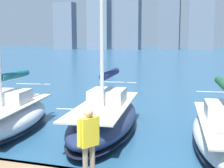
# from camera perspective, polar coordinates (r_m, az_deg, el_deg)

# --- Properties ---
(city_skyline) EXTENTS (171.21, 22.54, 52.65)m
(city_skyline) POSITION_cam_1_polar(r_m,az_deg,el_deg) (167.00, 18.53, 12.63)
(city_skyline) COLOR gray
(city_skyline) RESTS_ON ground
(sailboat_navy) EXTENTS (3.27, 7.81, 11.26)m
(sailboat_navy) POSITION_cam_1_polar(r_m,az_deg,el_deg) (13.25, -1.22, -5.93)
(sailboat_navy) COLOR navy
(sailboat_navy) RESTS_ON ground
(sailboat_teal) EXTENTS (3.50, 6.90, 9.34)m
(sailboat_teal) POSITION_cam_1_polar(r_m,az_deg,el_deg) (14.12, -18.60, -5.65)
(sailboat_teal) COLOR white
(sailboat_teal) RESTS_ON ground
(person_yellow_shirt) EXTENTS (0.41, 0.57, 1.76)m
(person_yellow_shirt) POSITION_cam_1_polar(r_m,az_deg,el_deg) (7.40, -4.30, -9.58)
(person_yellow_shirt) COLOR gray
(person_yellow_shirt) RESTS_ON dock_pier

